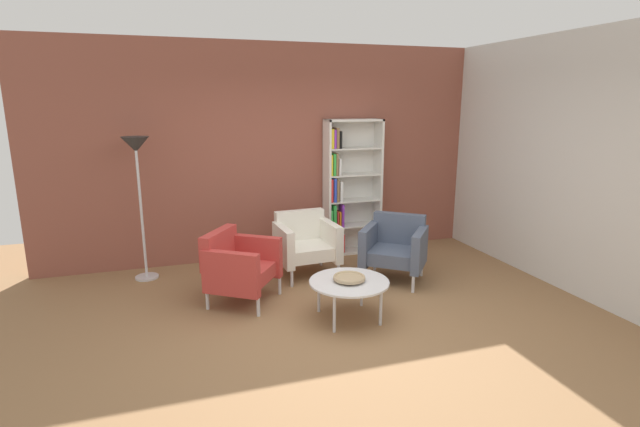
# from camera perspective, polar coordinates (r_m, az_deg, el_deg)

# --- Properties ---
(ground_plane) EXTENTS (8.32, 8.32, 0.00)m
(ground_plane) POSITION_cam_1_polar(r_m,az_deg,el_deg) (4.78, 2.44, -13.47)
(ground_plane) COLOR olive
(brick_back_panel) EXTENTS (6.40, 0.12, 2.90)m
(brick_back_panel) POSITION_cam_1_polar(r_m,az_deg,el_deg) (6.66, -4.84, 7.21)
(brick_back_panel) COLOR brown
(brick_back_panel) RESTS_ON ground_plane
(plaster_right_partition) EXTENTS (0.12, 5.20, 2.90)m
(plaster_right_partition) POSITION_cam_1_polar(r_m,az_deg,el_deg) (6.37, 25.56, 5.69)
(plaster_right_partition) COLOR silver
(plaster_right_partition) RESTS_ON ground_plane
(bookshelf_tall) EXTENTS (0.80, 0.30, 1.90)m
(bookshelf_tall) POSITION_cam_1_polar(r_m,az_deg,el_deg) (6.80, 3.13, 2.84)
(bookshelf_tall) COLOR silver
(bookshelf_tall) RESTS_ON ground_plane
(coffee_table_low) EXTENTS (0.80, 0.80, 0.40)m
(coffee_table_low) POSITION_cam_1_polar(r_m,az_deg,el_deg) (4.84, 3.47, -8.31)
(coffee_table_low) COLOR silver
(coffee_table_low) RESTS_ON ground_plane
(decorative_bowl) EXTENTS (0.32, 0.32, 0.05)m
(decorative_bowl) POSITION_cam_1_polar(r_m,az_deg,el_deg) (4.82, 3.48, -7.60)
(decorative_bowl) COLOR tan
(decorative_bowl) RESTS_ON coffee_table_low
(armchair_spare_guest) EXTENTS (0.76, 0.70, 0.78)m
(armchair_spare_guest) POSITION_cam_1_polar(r_m,az_deg,el_deg) (6.03, -1.74, -3.45)
(armchair_spare_guest) COLOR white
(armchair_spare_guest) RESTS_ON ground_plane
(armchair_by_bookshelf) EXTENTS (0.95, 0.94, 0.78)m
(armchair_by_bookshelf) POSITION_cam_1_polar(r_m,az_deg,el_deg) (5.93, 8.87, -3.90)
(armchair_by_bookshelf) COLOR #4C566B
(armchair_by_bookshelf) RESTS_ON ground_plane
(armchair_corner_red) EXTENTS (0.93, 0.94, 0.78)m
(armchair_corner_red) POSITION_cam_1_polar(r_m,az_deg,el_deg) (5.30, -9.66, -6.03)
(armchair_corner_red) COLOR #B73833
(armchair_corner_red) RESTS_ON ground_plane
(floor_lamp_torchiere) EXTENTS (0.32, 0.32, 1.74)m
(floor_lamp_torchiere) POSITION_cam_1_polar(r_m,az_deg,el_deg) (6.06, -20.90, 5.77)
(floor_lamp_torchiere) COLOR silver
(floor_lamp_torchiere) RESTS_ON ground_plane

